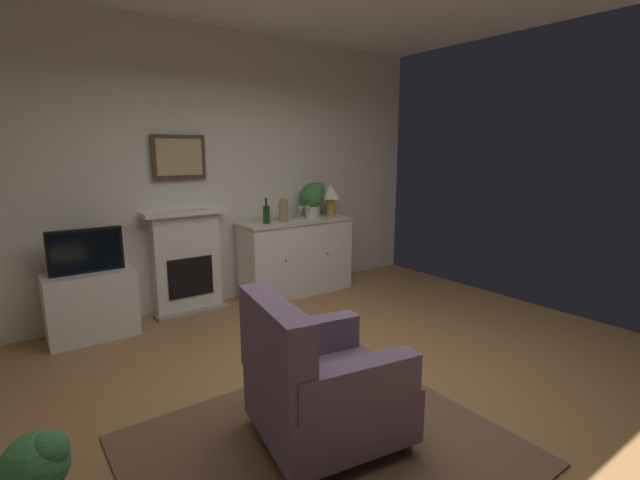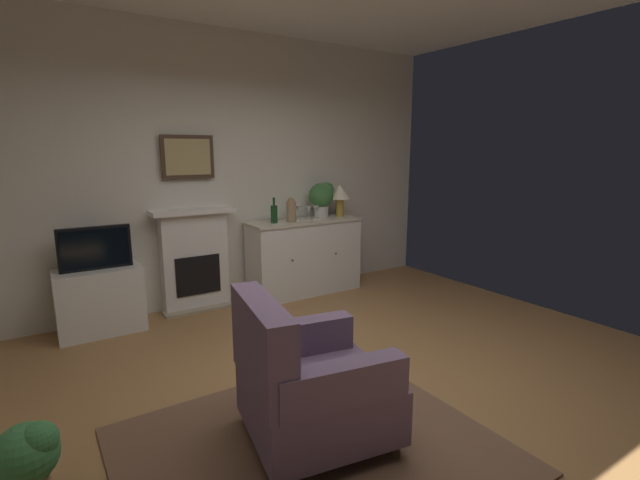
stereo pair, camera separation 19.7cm
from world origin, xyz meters
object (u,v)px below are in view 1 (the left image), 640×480
(wine_glass_center, at_px, (301,210))
(wine_glass_right, at_px, (307,209))
(sideboard_cabinet, at_px, (296,257))
(potted_plant_small, at_px, (313,197))
(potted_plant_fern, at_px, (38,467))
(fireplace_unit, at_px, (187,261))
(framed_picture, at_px, (179,157))
(tv_cabinet, at_px, (91,305))
(table_lamp, at_px, (331,194))
(wine_bottle, at_px, (266,214))
(tv_set, at_px, (86,251))
(wine_glass_left, at_px, (291,210))
(armchair, at_px, (319,384))
(vase_decorative, at_px, (283,210))

(wine_glass_center, height_order, wine_glass_right, same)
(sideboard_cabinet, xyz_separation_m, wine_glass_right, (0.15, -0.02, 0.57))
(potted_plant_small, bearing_deg, potted_plant_fern, -145.05)
(wine_glass_right, bearing_deg, fireplace_unit, 172.19)
(framed_picture, distance_m, wine_glass_right, 1.58)
(fireplace_unit, relative_size, wine_glass_right, 6.67)
(wine_glass_right, bearing_deg, tv_cabinet, 179.19)
(table_lamp, height_order, tv_cabinet, table_lamp)
(table_lamp, height_order, wine_bottle, table_lamp)
(framed_picture, xyz_separation_m, sideboard_cabinet, (1.28, -0.22, -1.19))
(sideboard_cabinet, distance_m, tv_cabinet, 2.26)
(wine_glass_center, relative_size, tv_set, 0.27)
(wine_glass_right, bearing_deg, sideboard_cabinet, 172.91)
(wine_glass_left, xyz_separation_m, tv_cabinet, (-2.19, 0.00, -0.71))
(potted_plant_small, bearing_deg, wine_glass_center, -161.45)
(framed_picture, distance_m, wine_glass_left, 1.38)
(potted_plant_fern, bearing_deg, tv_set, 74.37)
(sideboard_cabinet, height_order, tv_set, tv_set)
(potted_plant_small, bearing_deg, fireplace_unit, 175.17)
(tv_set, distance_m, potted_plant_fern, 2.29)
(potted_plant_fern, bearing_deg, armchair, -13.95)
(wine_bottle, bearing_deg, wine_glass_right, -0.31)
(fireplace_unit, xyz_separation_m, tv_set, (-0.97, -0.19, 0.28))
(tv_cabinet, bearing_deg, wine_glass_center, -1.24)
(vase_decorative, bearing_deg, potted_plant_small, 11.13)
(framed_picture, height_order, table_lamp, framed_picture)
(sideboard_cabinet, relative_size, wine_glass_center, 8.41)
(wine_bottle, xyz_separation_m, tv_set, (-1.85, 0.01, -0.18))
(potted_plant_fern, bearing_deg, tv_cabinet, 74.53)
(wine_glass_right, bearing_deg, wine_glass_left, 171.87)
(framed_picture, bearing_deg, tv_set, -166.69)
(framed_picture, height_order, wine_glass_center, framed_picture)
(fireplace_unit, distance_m, armchair, 2.67)
(tv_set, height_order, potted_plant_fern, tv_set)
(wine_bottle, distance_m, potted_plant_small, 0.71)
(table_lamp, bearing_deg, wine_glass_right, -177.02)
(framed_picture, height_order, wine_glass_left, framed_picture)
(fireplace_unit, distance_m, wine_glass_center, 1.42)
(fireplace_unit, xyz_separation_m, sideboard_cabinet, (1.28, -0.18, -0.10))
(tv_cabinet, distance_m, tv_set, 0.51)
(wine_bottle, bearing_deg, potted_plant_small, 5.08)
(framed_picture, bearing_deg, wine_glass_right, -9.58)
(wine_glass_right, distance_m, potted_plant_fern, 3.76)
(wine_glass_right, relative_size, potted_plant_small, 0.38)
(sideboard_cabinet, relative_size, wine_glass_left, 8.41)
(potted_plant_small, bearing_deg, vase_decorative, -168.87)
(table_lamp, distance_m, potted_plant_fern, 4.10)
(vase_decorative, relative_size, potted_plant_fern, 0.65)
(wine_bottle, distance_m, armchair, 2.76)
(wine_glass_center, bearing_deg, fireplace_unit, 170.88)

